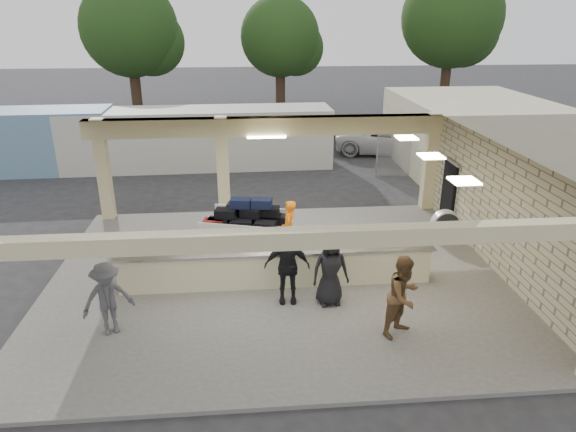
{
  "coord_description": "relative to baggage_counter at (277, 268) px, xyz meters",
  "views": [
    {
      "loc": [
        -0.72,
        -12.33,
        6.71
      ],
      "look_at": [
        0.42,
        1.0,
        1.42
      ],
      "focal_mm": 32.0,
      "sensor_mm": 36.0,
      "label": 1
    }
  ],
  "objects": [
    {
      "name": "baggage_counter",
      "position": [
        0.0,
        0.0,
        0.0
      ],
      "size": [
        8.2,
        0.58,
        0.98
      ],
      "color": "beige",
      "rests_on": "pavilion"
    },
    {
      "name": "ground",
      "position": [
        0.0,
        0.5,
        -0.59
      ],
      "size": [
        120.0,
        120.0,
        0.0
      ],
      "primitive_type": "plane",
      "color": "#28272A",
      "rests_on": "ground"
    },
    {
      "name": "tree_mid",
      "position": [
        2.32,
        26.66,
        4.38
      ],
      "size": [
        6.0,
        5.6,
        8.0
      ],
      "color": "#382619",
      "rests_on": "ground"
    },
    {
      "name": "passenger_b",
      "position": [
        0.19,
        -0.85,
        0.45
      ],
      "size": [
        1.13,
        0.48,
        1.88
      ],
      "primitive_type": "imported",
      "rotation": [
        0.0,
        0.0,
        -0.07
      ],
      "color": "black",
      "rests_on": "pavilion"
    },
    {
      "name": "baggage_handler",
      "position": [
        0.46,
        1.66,
        0.37
      ],
      "size": [
        0.45,
        0.67,
        1.71
      ],
      "primitive_type": "imported",
      "rotation": [
        0.0,
        0.0,
        4.53
      ],
      "color": "orange",
      "rests_on": "pavilion"
    },
    {
      "name": "tree_right",
      "position": [
        14.32,
        25.66,
        5.63
      ],
      "size": [
        7.2,
        7.0,
        10.0
      ],
      "color": "#382619",
      "rests_on": "ground"
    },
    {
      "name": "passenger_a",
      "position": [
        2.6,
        -2.41,
        0.44
      ],
      "size": [
        0.96,
        0.86,
        1.86
      ],
      "primitive_type": "imported",
      "rotation": [
        0.0,
        0.0,
        0.64
      ],
      "color": "brown",
      "rests_on": "pavilion"
    },
    {
      "name": "fence",
      "position": [
        11.0,
        9.5,
        0.47
      ],
      "size": [
        12.06,
        0.06,
        2.03
      ],
      "color": "gray",
      "rests_on": "ground"
    },
    {
      "name": "drum_fan",
      "position": [
        5.39,
        2.38,
        0.04
      ],
      "size": [
        0.88,
        0.49,
        0.98
      ],
      "rotation": [
        0.0,
        0.0,
        -0.01
      ],
      "color": "silver",
      "rests_on": "pavilion"
    },
    {
      "name": "luggage_cart",
      "position": [
        -0.73,
        2.5,
        0.32
      ],
      "size": [
        2.92,
        2.25,
        1.51
      ],
      "rotation": [
        0.0,
        0.0,
        -0.28
      ],
      "color": "silver",
      "rests_on": "pavilion"
    },
    {
      "name": "adjacent_building",
      "position": [
        9.5,
        10.5,
        1.01
      ],
      "size": [
        6.0,
        8.0,
        3.2
      ],
      "primitive_type": "cube",
      "color": "beige",
      "rests_on": "ground"
    },
    {
      "name": "passenger_d",
      "position": [
        1.22,
        -1.02,
        0.42
      ],
      "size": [
        0.92,
        0.46,
        1.81
      ],
      "primitive_type": "imported",
      "rotation": [
        0.0,
        0.0,
        0.11
      ],
      "color": "black",
      "rests_on": "pavilion"
    },
    {
      "name": "car_dark",
      "position": [
        6.33,
        15.58,
        0.16
      ],
      "size": [
        4.54,
        1.74,
        1.5
      ],
      "primitive_type": "imported",
      "rotation": [
        0.0,
        0.0,
        1.6
      ],
      "color": "black",
      "rests_on": "ground"
    },
    {
      "name": "tree_left",
      "position": [
        -7.68,
        24.66,
        5.0
      ],
      "size": [
        6.6,
        6.3,
        9.0
      ],
      "color": "#382619",
      "rests_on": "ground"
    },
    {
      "name": "passenger_c",
      "position": [
        -3.8,
        -1.85,
        0.37
      ],
      "size": [
        1.16,
        0.82,
        1.71
      ],
      "primitive_type": "imported",
      "rotation": [
        0.0,
        0.0,
        0.44
      ],
      "color": "#4C4C51",
      "rests_on": "pavilion"
    },
    {
      "name": "car_white_a",
      "position": [
        6.57,
        13.43,
        0.16
      ],
      "size": [
        5.63,
        3.63,
        1.48
      ],
      "primitive_type": "imported",
      "rotation": [
        0.0,
        0.0,
        1.33
      ],
      "color": "silver",
      "rests_on": "ground"
    },
    {
      "name": "container_white",
      "position": [
        -2.94,
        11.84,
        0.76
      ],
      "size": [
        12.45,
        2.76,
        2.69
      ],
      "primitive_type": "cube",
      "rotation": [
        0.0,
        0.0,
        0.02
      ],
      "color": "beige",
      "rests_on": "ground"
    },
    {
      "name": "car_white_b",
      "position": [
        11.99,
        13.63,
        0.17
      ],
      "size": [
        4.82,
        1.88,
        1.51
      ],
      "primitive_type": "imported",
      "rotation": [
        0.0,
        0.0,
        1.55
      ],
      "color": "silver",
      "rests_on": "ground"
    },
    {
      "name": "pavilion",
      "position": [
        0.21,
        1.16,
        0.76
      ],
      "size": [
        12.01,
        10.0,
        3.55
      ],
      "color": "#5F5D58",
      "rests_on": "ground"
    }
  ]
}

